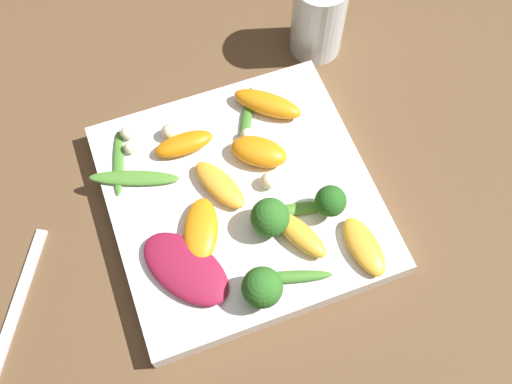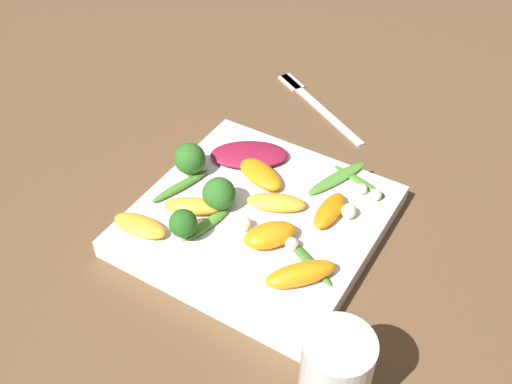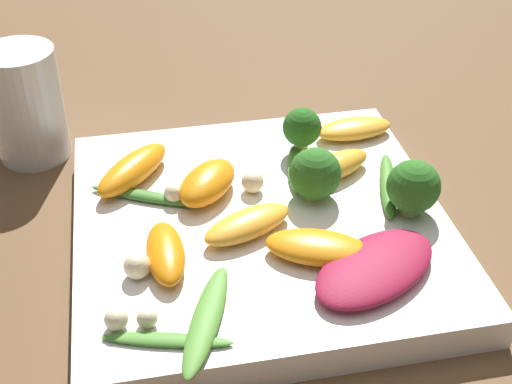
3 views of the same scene
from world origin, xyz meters
The scene contains 25 objects.
ground_plane centered at (0.00, 0.00, 0.00)m, with size 2.40×2.40×0.00m, color brown.
plate centered at (0.00, 0.00, 0.01)m, with size 0.26×0.26×0.02m.
drinking_glass centered at (0.15, 0.17, 0.05)m, with size 0.06×0.06×0.10m.
fork centered at (-0.26, -0.07, 0.00)m, with size 0.11×0.18×0.01m.
radicchio_leaf_0 centered at (-0.08, -0.06, 0.03)m, with size 0.09×0.11×0.01m.
orange_segment_0 centered at (-0.05, -0.03, 0.03)m, with size 0.06×0.08×0.02m.
orange_segment_1 centered at (0.09, -0.10, 0.03)m, with size 0.03×0.07×0.01m.
orange_segment_2 centered at (0.06, 0.09, 0.03)m, with size 0.07×0.07×0.02m.
orange_segment_3 centered at (0.03, 0.03, 0.03)m, with size 0.07×0.06×0.02m.
orange_segment_4 centered at (0.04, -0.06, 0.03)m, with size 0.05×0.07×0.02m.
orange_segment_5 centered at (-0.04, 0.07, 0.03)m, with size 0.06×0.03×0.02m.
orange_segment_6 centered at (-0.02, 0.01, 0.03)m, with size 0.05×0.07×0.02m.
broccoli_floret_0 centered at (0.01, -0.04, 0.04)m, with size 0.04×0.04×0.04m.
broccoli_floret_1 centered at (-0.02, -0.10, 0.05)m, with size 0.04×0.04×0.04m.
broccoli_floret_2 centered at (0.07, -0.05, 0.05)m, with size 0.03×0.03×0.04m.
arugula_sprig_0 centered at (-0.10, 0.05, 0.03)m, with size 0.09×0.05×0.01m.
arugula_sprig_1 centered at (0.05, -0.04, 0.03)m, with size 0.07×0.03×0.01m.
arugula_sprig_2 centered at (0.01, -0.10, 0.03)m, with size 0.08×0.04×0.01m.
arugula_sprig_3 centered at (-0.11, 0.08, 0.03)m, with size 0.03×0.08×0.00m.
arugula_sprig_4 centered at (0.03, 0.08, 0.03)m, with size 0.05×0.08×0.01m.
macadamia_nut_0 centered at (-0.05, 0.09, 0.03)m, with size 0.02×0.02×0.02m.
macadamia_nut_1 centered at (-0.09, 0.10, 0.03)m, with size 0.01×0.01×0.01m.
macadamia_nut_2 centered at (0.03, 0.06, 0.03)m, with size 0.01×0.01×0.01m.
macadamia_nut_3 centered at (-0.09, 0.09, 0.03)m, with size 0.01×0.01×0.01m.
macadamia_nut_4 centered at (0.03, 0.00, 0.03)m, with size 0.02×0.02×0.02m.
Camera 2 is at (0.41, 0.24, 0.50)m, focal length 42.00 mm.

